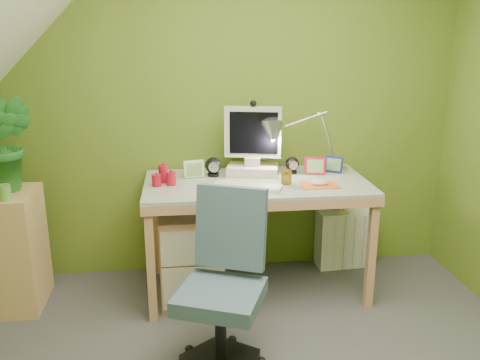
{
  "coord_description": "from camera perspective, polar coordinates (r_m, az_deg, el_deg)",
  "views": [
    {
      "loc": [
        -0.36,
        -1.92,
        1.71
      ],
      "look_at": [
        0.0,
        1.0,
        0.85
      ],
      "focal_mm": 38.0,
      "sensor_mm": 36.0,
      "label": 1
    }
  ],
  "objects": [
    {
      "name": "keyboard",
      "position": [
        3.15,
        0.82,
        -0.72
      ],
      "size": [
        0.44,
        0.27,
        0.02
      ],
      "primitive_type": "cube",
      "rotation": [
        0.0,
        0.0,
        -0.36
      ],
      "color": "silver",
      "rests_on": "desk"
    },
    {
      "name": "candle_cluster",
      "position": [
        3.26,
        -8.63,
        0.52
      ],
      "size": [
        0.17,
        0.15,
        0.12
      ],
      "primitive_type": null,
      "rotation": [
        0.0,
        0.0,
        0.09
      ],
      "color": "#B80F27",
      "rests_on": "desk"
    },
    {
      "name": "photo_frame_blue",
      "position": [
        3.56,
        10.43,
        1.75
      ],
      "size": [
        0.12,
        0.09,
        0.11
      ],
      "primitive_type": "cube",
      "rotation": [
        0.0,
        0.0,
        -0.6
      ],
      "color": "navy",
      "rests_on": "desk"
    },
    {
      "name": "task_chair",
      "position": [
        2.65,
        -2.23,
        -12.85
      ],
      "size": [
        0.61,
        0.61,
        0.84
      ],
      "primitive_type": null,
      "rotation": [
        0.0,
        0.0,
        -0.39
      ],
      "color": "#405769",
      "rests_on": "floor"
    },
    {
      "name": "potted_plant",
      "position": [
        3.39,
        -24.77,
        3.7
      ],
      "size": [
        0.33,
        0.27,
        0.59
      ],
      "primitive_type": "imported",
      "rotation": [
        0.0,
        0.0,
        -0.03
      ],
      "color": "#256F27",
      "rests_on": "side_ledge"
    },
    {
      "name": "amber_tumbler",
      "position": [
        3.25,
        5.24,
        0.31
      ],
      "size": [
        0.07,
        0.07,
        0.09
      ],
      "primitive_type": "cylinder",
      "rotation": [
        0.0,
        0.0,
        -0.06
      ],
      "color": "#996A16",
      "rests_on": "desk"
    },
    {
      "name": "mouse",
      "position": [
        3.24,
        8.9,
        -0.28
      ],
      "size": [
        0.11,
        0.07,
        0.04
      ],
      "primitive_type": "ellipsoid",
      "rotation": [
        0.0,
        0.0,
        -0.02
      ],
      "color": "silver",
      "rests_on": "mousepad"
    },
    {
      "name": "photo_frame_green",
      "position": [
        3.38,
        -5.19,
        1.24
      ],
      "size": [
        0.14,
        0.04,
        0.12
      ],
      "primitive_type": "cube",
      "rotation": [
        0.0,
        0.0,
        0.19
      ],
      "color": "#B9E09A",
      "rests_on": "desk"
    },
    {
      "name": "speaker_left",
      "position": [
        3.41,
        -3.02,
        1.52
      ],
      "size": [
        0.13,
        0.13,
        0.13
      ],
      "primitive_type": null,
      "rotation": [
        0.0,
        0.0,
        -0.23
      ],
      "color": "black",
      "rests_on": "desk"
    },
    {
      "name": "speaker_right",
      "position": [
        3.49,
        5.87,
        1.65
      ],
      "size": [
        0.11,
        0.11,
        0.11
      ],
      "primitive_type": null,
      "rotation": [
        0.0,
        0.0,
        0.23
      ],
      "color": "black",
      "rests_on": "desk"
    },
    {
      "name": "green_cup",
      "position": [
        3.26,
        -24.94,
        -1.29
      ],
      "size": [
        0.09,
        0.09,
        0.09
      ],
      "primitive_type": "cylinder",
      "rotation": [
        0.0,
        0.0,
        -0.19
      ],
      "color": "#639F42",
      "rests_on": "side_ledge"
    },
    {
      "name": "desk_lamp",
      "position": [
        3.49,
        8.81,
        5.81
      ],
      "size": [
        0.61,
        0.35,
        0.62
      ],
      "primitive_type": null,
      "rotation": [
        0.0,
        0.0,
        0.19
      ],
      "color": "silver",
      "rests_on": "desk"
    },
    {
      "name": "monitor",
      "position": [
        3.41,
        1.45,
        4.56
      ],
      "size": [
        0.38,
        0.27,
        0.48
      ],
      "primitive_type": null,
      "rotation": [
        0.0,
        0.0,
        -0.23
      ],
      "color": "beige",
      "rests_on": "desk"
    },
    {
      "name": "wall_back",
      "position": [
        3.57,
        -1.18,
        8.11
      ],
      "size": [
        3.2,
        0.01,
        2.4
      ],
      "primitive_type": "cube",
      "color": "olive",
      "rests_on": "floor"
    },
    {
      "name": "mousepad",
      "position": [
        3.25,
        8.89,
        -0.55
      ],
      "size": [
        0.25,
        0.18,
        0.01
      ],
      "primitive_type": "cube",
      "rotation": [
        0.0,
        0.0,
        -0.04
      ],
      "color": "orange",
      "rests_on": "desk"
    },
    {
      "name": "photo_frame_red",
      "position": [
        3.48,
        8.42,
        1.6
      ],
      "size": [
        0.14,
        0.05,
        0.12
      ],
      "primitive_type": "cube",
      "rotation": [
        0.0,
        0.0,
        -0.2
      ],
      "color": "#AB122F",
      "rests_on": "desk"
    },
    {
      "name": "side_ledge",
      "position": [
        3.54,
        -23.71,
        -7.18
      ],
      "size": [
        0.28,
        0.44,
        0.76
      ],
      "primitive_type": "cube",
      "color": "tan",
      "rests_on": "floor"
    },
    {
      "name": "radiator",
      "position": [
        3.92,
        11.79,
        -6.4
      ],
      "size": [
        0.44,
        0.2,
        0.43
      ],
      "primitive_type": "cube",
      "rotation": [
        0.0,
        0.0,
        0.05
      ],
      "color": "white",
      "rests_on": "floor"
    },
    {
      "name": "desk",
      "position": [
        3.43,
        1.81,
        -6.36
      ],
      "size": [
        1.45,
        0.73,
        0.78
      ],
      "primitive_type": null,
      "rotation": [
        0.0,
        0.0,
        -0.0
      ],
      "color": "tan",
      "rests_on": "floor"
    }
  ]
}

